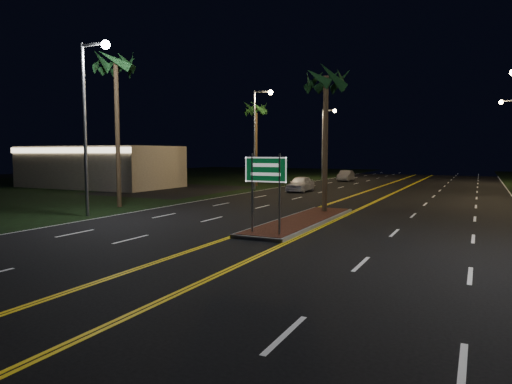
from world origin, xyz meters
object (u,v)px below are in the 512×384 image
Objects in this scene: commercial_building at (100,167)px; streetlight_left_mid at (258,128)px; streetlight_left_near at (90,108)px; streetlight_left_far at (325,135)px; palm_left_far at (256,109)px; median_island at (302,221)px; highway_sign at (266,177)px; car_near at (300,183)px; car_far at (346,175)px; palm_median at (326,80)px; palm_left_near at (116,65)px.

streetlight_left_mid reaches higher than commercial_building.
streetlight_left_mid is at bearing 90.00° from streetlight_left_near.
palm_left_far is (-2.19, -16.00, 2.09)m from streetlight_left_far.
streetlight_left_near reaches higher than commercial_building.
streetlight_left_mid is (-10.61, 17.00, 5.57)m from median_island.
highway_sign is 42.67m from streetlight_left_far.
highway_sign reaches higher than median_island.
median_island is at bearing -70.82° from car_near.
palm_median is at bearing -79.63° from car_far.
palm_left_near is (-12.50, 5.20, 6.28)m from highway_sign.
highway_sign is 0.33× the size of palm_left_near.
streetlight_left_mid is 17.25m from palm_median.
palm_left_near reaches higher than streetlight_left_near.
highway_sign is at bearing -75.56° from streetlight_left_far.
commercial_building is 27.80m from car_far.
palm_left_near is 2.06× the size of car_near.
streetlight_left_mid is at bearing 128.17° from palm_median.
car_far is (5.77, 31.98, -7.94)m from palm_left_near.
palm_median is (0.00, 7.70, 4.87)m from highway_sign.
palm_left_far is at bearing -119.35° from car_far.
car_far is (3.88, 35.98, -4.92)m from streetlight_left_near.
streetlight_left_mid is 1.89× the size of car_near.
car_far is at bearing 101.53° from median_island.
palm_left_far is (-2.19, 4.00, 2.09)m from streetlight_left_mid.
streetlight_left_near is 20.00m from streetlight_left_mid.
car_near is at bearing -34.43° from palm_left_far.
palm_median is at bearing 90.00° from median_island.
streetlight_left_far is at bearing 107.58° from palm_median.
streetlight_left_near is 1.00× the size of streetlight_left_far.
commercial_building is 3.15× the size of car_near.
commercial_building is at bearing 138.39° from palm_left_near.
palm_median reaches higher than car_near.
streetlight_left_near reaches higher than palm_left_far.
streetlight_left_far is 35.18m from palm_median.
highway_sign is at bearing -33.48° from commercial_building.
car_far is (-6.73, 29.48, -6.54)m from palm_median.
palm_left_near reaches higher than palm_median.
palm_left_near reaches higher than car_far.
median_island is 29.13m from commercial_building.
commercial_building is at bearing 153.45° from median_island.
palm_left_near is at bearing -93.00° from streetlight_left_far.
palm_left_near is at bearing 157.40° from highway_sign.
streetlight_left_near is at bearing -104.09° from car_near.
car_near is at bearing 10.29° from commercial_building.
palm_left_far is 1.85× the size of car_near.
palm_median is 1.74× the size of car_near.
highway_sign is 11.17m from streetlight_left_near.
palm_left_near reaches higher than streetlight_left_far.
car_far is at bearing 79.77° from palm_left_near.
palm_left_far reaches higher than car_near.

